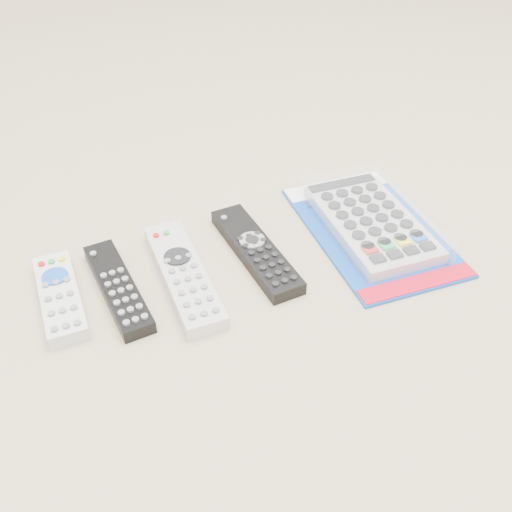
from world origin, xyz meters
name	(u,v)px	position (x,y,z in m)	size (l,w,h in m)	color
remote_small_grey	(60,297)	(-0.25, 0.07, 0.01)	(0.06, 0.16, 0.02)	#B4B4B6
remote_slim_black	(118,288)	(-0.17, 0.05, 0.01)	(0.05, 0.19, 0.02)	black
remote_silver_dvd	(184,275)	(-0.09, 0.04, 0.01)	(0.07, 0.22, 0.03)	#BDBDC1
remote_large_black	(256,250)	(0.02, 0.04, 0.01)	(0.05, 0.21, 0.02)	black
jumbo_remote_packaged	(371,221)	(0.21, 0.02, 0.02)	(0.20, 0.30, 0.04)	#0E40A0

